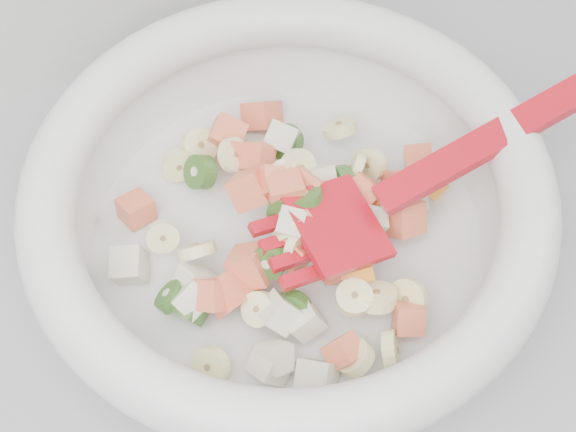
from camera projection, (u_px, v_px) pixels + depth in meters
name	position (u px, v px, depth m)	size (l,w,h in m)	color
mixing_bowl	(289.00, 210.00, 0.59)	(0.43, 0.35, 0.12)	silver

